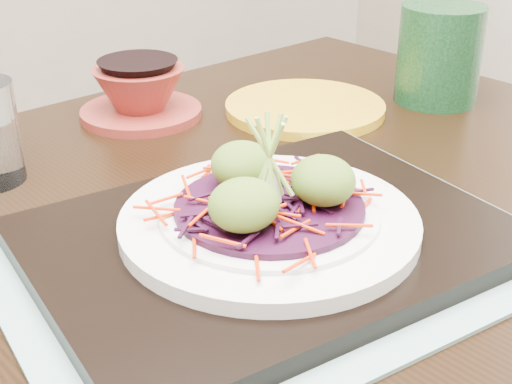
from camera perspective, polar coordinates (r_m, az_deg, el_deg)
dining_table at (r=0.70m, az=-4.51°, el=-10.53°), size 1.32×0.98×0.76m
placemat at (r=0.62m, az=1.04°, el=-4.59°), size 0.46×0.36×0.00m
serving_tray at (r=0.61m, az=1.05°, el=-3.73°), size 0.40×0.30×0.02m
white_plate at (r=0.60m, az=1.06°, el=-2.32°), size 0.25×0.25×0.02m
cabbage_bed at (r=0.60m, az=1.07°, el=-1.23°), size 0.16×0.16×0.01m
carrot_julienne at (r=0.59m, az=1.08°, el=-0.57°), size 0.20×0.20×0.01m
guacamole_scoops at (r=0.59m, az=1.13°, el=0.70°), size 0.14×0.12×0.04m
scallion_garnish at (r=0.58m, az=1.11°, el=2.45°), size 0.06×0.06×0.09m
terracotta_bowl_set at (r=0.92m, az=-9.27°, el=7.65°), size 0.21×0.21×0.06m
yellow_plate at (r=0.93m, az=3.94°, el=6.75°), size 0.27×0.27×0.01m
green_jar at (r=0.98m, az=14.45°, el=10.60°), size 0.14×0.14×0.13m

